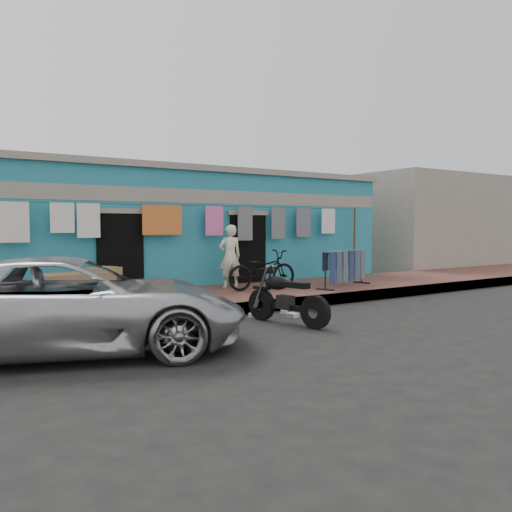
{
  "coord_description": "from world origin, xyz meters",
  "views": [
    {
      "loc": [
        -5.73,
        -7.09,
        1.82
      ],
      "look_at": [
        0.0,
        2.0,
        1.15
      ],
      "focal_mm": 35.0,
      "sensor_mm": 36.0,
      "label": 1
    }
  ],
  "objects": [
    {
      "name": "car",
      "position": [
        -4.19,
        0.25,
        0.71
      ],
      "size": [
        5.5,
        3.78,
        1.42
      ],
      "primitive_type": "imported",
      "rotation": [
        0.0,
        0.0,
        1.24
      ],
      "color": "#B3B3B8",
      "rests_on": "ground"
    },
    {
      "name": "litter_a",
      "position": [
        -0.57,
        1.2,
        0.04
      ],
      "size": [
        0.23,
        0.22,
        0.08
      ],
      "primitive_type": "cube",
      "rotation": [
        0.0,
        0.0,
        0.59
      ],
      "color": "silver",
      "rests_on": "ground"
    },
    {
      "name": "ground",
      "position": [
        0.0,
        0.0,
        0.0
      ],
      "size": [
        80.0,
        80.0,
        0.0
      ],
      "primitive_type": "plane",
      "color": "black",
      "rests_on": "ground"
    },
    {
      "name": "motorcycle",
      "position": [
        -0.42,
        0.26,
        0.51
      ],
      "size": [
        1.39,
        1.87,
        1.02
      ],
      "primitive_type": null,
      "rotation": [
        0.0,
        0.0,
        0.28
      ],
      "color": "black",
      "rests_on": "ground"
    },
    {
      "name": "litter_c",
      "position": [
        0.07,
        0.77,
        0.04
      ],
      "size": [
        0.21,
        0.24,
        0.08
      ],
      "primitive_type": "cube",
      "rotation": [
        0.0,
        0.0,
        1.78
      ],
      "color": "silver",
      "rests_on": "ground"
    },
    {
      "name": "building",
      "position": [
        -0.0,
        6.99,
        1.69
      ],
      "size": [
        12.2,
        5.2,
        3.36
      ],
      "color": "teal",
      "rests_on": "ground"
    },
    {
      "name": "jeans_rack",
      "position": [
        2.93,
        2.41,
        0.72
      ],
      "size": [
        2.22,
        1.59,
        0.95
      ],
      "primitive_type": null,
      "rotation": [
        0.0,
        0.0,
        0.33
      ],
      "color": "black",
      "rests_on": "sidewalk"
    },
    {
      "name": "litter_b",
      "position": [
        0.18,
        1.2,
        0.04
      ],
      "size": [
        0.19,
        0.19,
        0.08
      ],
      "primitive_type": "cube",
      "rotation": [
        0.0,
        0.0,
        0.73
      ],
      "color": "silver",
      "rests_on": "ground"
    },
    {
      "name": "clothesline",
      "position": [
        -0.31,
        4.25,
        1.82
      ],
      "size": [
        10.06,
        0.06,
        2.1
      ],
      "color": "brown",
      "rests_on": "sidewalk"
    },
    {
      "name": "neighbor_right",
      "position": [
        11.0,
        7.0,
        1.9
      ],
      "size": [
        6.0,
        5.0,
        3.8
      ],
      "primitive_type": "cube",
      "color": "#9E9384",
      "rests_on": "ground"
    },
    {
      "name": "charpoy",
      "position": [
        -3.19,
        3.7,
        0.56
      ],
      "size": [
        2.14,
        1.5,
        0.62
      ],
      "primitive_type": null,
      "rotation": [
        0.0,
        0.0,
        0.17
      ],
      "color": "brown",
      "rests_on": "sidewalk"
    },
    {
      "name": "bicycle",
      "position": [
        0.83,
        3.04,
        0.84
      ],
      "size": [
        1.85,
        0.74,
        1.17
      ],
      "primitive_type": "imported",
      "rotation": [
        0.0,
        0.0,
        1.52
      ],
      "color": "black",
      "rests_on": "sidewalk"
    },
    {
      "name": "seated_person",
      "position": [
        0.36,
        3.8,
        1.04
      ],
      "size": [
        0.63,
        0.47,
        1.58
      ],
      "primitive_type": "imported",
      "rotation": [
        0.0,
        0.0,
        2.96
      ],
      "color": "beige",
      "rests_on": "sidewalk"
    },
    {
      "name": "curb",
      "position": [
        0.0,
        1.55,
        0.12
      ],
      "size": [
        28.0,
        0.1,
        0.25
      ],
      "primitive_type": "cube",
      "color": "gray",
      "rests_on": "ground"
    },
    {
      "name": "sidewalk",
      "position": [
        0.0,
        3.0,
        0.12
      ],
      "size": [
        28.0,
        3.0,
        0.25
      ],
      "primitive_type": "cube",
      "color": "brown",
      "rests_on": "ground"
    }
  ]
}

